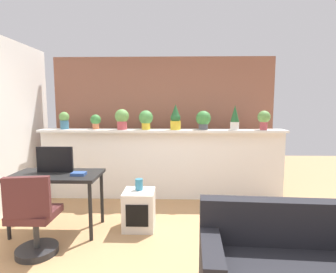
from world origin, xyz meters
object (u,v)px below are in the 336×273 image
at_px(side_cube_shelf, 139,210).
at_px(book_on_desk, 79,174).
at_px(potted_plant_7, 264,119).
at_px(potted_plant_2, 122,118).
at_px(tv_monitor, 55,159).
at_px(potted_plant_3, 146,119).
at_px(potted_plant_4, 175,118).
at_px(potted_plant_5, 203,119).
at_px(potted_plant_6, 235,117).
at_px(potted_plant_0, 64,120).
at_px(vase_on_shelf, 139,184).
at_px(desk, 57,180).
at_px(potted_plant_1, 96,121).
at_px(office_chair, 33,222).

distance_m(side_cube_shelf, book_on_desk, 0.90).
xyz_separation_m(potted_plant_7, side_cube_shelf, (-1.93, -1.11, -1.14)).
height_order(potted_plant_2, side_cube_shelf, potted_plant_2).
bearing_deg(tv_monitor, potted_plant_3, 46.80).
height_order(potted_plant_2, potted_plant_7, potted_plant_2).
bearing_deg(book_on_desk, potted_plant_3, 61.16).
relative_size(potted_plant_4, potted_plant_5, 1.34).
relative_size(potted_plant_6, book_on_desk, 2.43).
distance_m(potted_plant_0, potted_plant_2, 1.00).
bearing_deg(tv_monitor, potted_plant_5, 29.69).
height_order(potted_plant_6, vase_on_shelf, potted_plant_6).
bearing_deg(potted_plant_6, desk, -154.56).
distance_m(potted_plant_4, potted_plant_6, 0.98).
distance_m(potted_plant_0, potted_plant_1, 0.53).
height_order(potted_plant_7, desk, potted_plant_7).
bearing_deg(potted_plant_0, potted_plant_4, -1.57).
bearing_deg(potted_plant_7, potted_plant_3, 179.78).
relative_size(potted_plant_5, tv_monitor, 0.67).
xyz_separation_m(potted_plant_0, vase_on_shelf, (1.41, -1.09, -0.79)).
bearing_deg(potted_plant_1, potted_plant_2, -8.08).
height_order(potted_plant_1, side_cube_shelf, potted_plant_1).
bearing_deg(potted_plant_2, book_on_desk, -103.48).
xyz_separation_m(potted_plant_7, office_chair, (-2.96, -1.81, -1.00)).
xyz_separation_m(potted_plant_2, tv_monitor, (-0.66, -1.11, -0.48)).
bearing_deg(side_cube_shelf, potted_plant_0, 141.09).
height_order(desk, book_on_desk, book_on_desk).
bearing_deg(desk, tv_monitor, 120.59).
bearing_deg(vase_on_shelf, potted_plant_6, 35.47).
xyz_separation_m(potted_plant_6, office_chair, (-2.48, -1.79, -1.02)).
relative_size(potted_plant_0, tv_monitor, 0.63).
bearing_deg(potted_plant_3, potted_plant_7, -0.22).
bearing_deg(potted_plant_2, potted_plant_0, 177.77).
relative_size(potted_plant_5, potted_plant_6, 0.76).
bearing_deg(potted_plant_4, potted_plant_5, 6.34).
xyz_separation_m(office_chair, book_on_desk, (0.30, 0.54, 0.38)).
height_order(side_cube_shelf, book_on_desk, book_on_desk).
relative_size(potted_plant_6, desk, 0.37).
height_order(side_cube_shelf, vase_on_shelf, vase_on_shelf).
bearing_deg(potted_plant_6, potted_plant_7, 2.02).
relative_size(potted_plant_1, vase_on_shelf, 1.69).
bearing_deg(office_chair, book_on_desk, 61.01).
xyz_separation_m(potted_plant_3, potted_plant_4, (0.50, -0.03, 0.01)).
distance_m(potted_plant_4, potted_plant_7, 1.46).
bearing_deg(tv_monitor, side_cube_shelf, 0.52).
relative_size(potted_plant_3, potted_plant_5, 1.02).
distance_m(tv_monitor, book_on_desk, 0.41).
bearing_deg(tv_monitor, desk, -59.41).
bearing_deg(vase_on_shelf, potted_plant_4, 65.24).
xyz_separation_m(potted_plant_6, book_on_desk, (-2.18, -1.25, -0.64)).
bearing_deg(potted_plant_2, potted_plant_7, 0.14).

